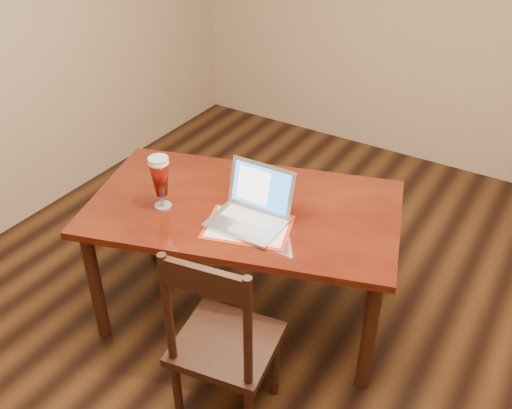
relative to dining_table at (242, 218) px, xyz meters
The scene contains 4 objects.
ground 0.78m from the dining_table, 18.47° to the right, with size 5.00×5.00×0.00m, color black.
room_shell 1.15m from the dining_table, 18.47° to the right, with size 4.51×5.01×2.71m.
dining_table is the anchor object (origin of this frame).
dining_chair 0.74m from the dining_table, 63.92° to the right, with size 0.51×0.49×1.04m.
Camera 1 is at (1.00, -1.94, 2.42)m, focal length 40.00 mm.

